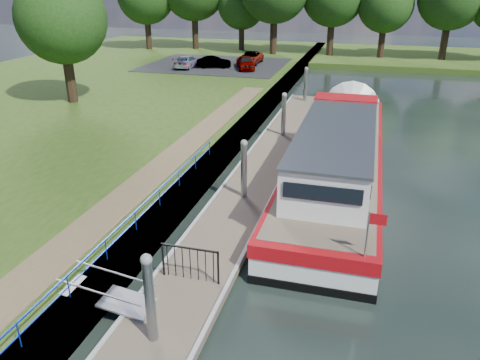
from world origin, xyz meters
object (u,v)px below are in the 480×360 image
(car_a, at_px, (246,63))
(car_c, at_px, (187,62))
(pontoon, at_px, (267,164))
(car_b, at_px, (214,62))
(barge, at_px, (339,151))
(car_d, at_px, (250,58))

(car_a, xyz_separation_m, car_c, (-5.89, -0.67, -0.05))
(pontoon, xyz_separation_m, car_b, (-10.55, 23.03, 1.21))
(barge, xyz_separation_m, car_b, (-14.14, 22.61, 0.31))
(pontoon, relative_size, barge, 1.42)
(pontoon, height_order, car_d, car_d)
(pontoon, distance_m, car_b, 25.36)
(barge, bearing_deg, car_b, 122.02)
(barge, bearing_deg, car_d, 113.53)
(barge, distance_m, car_d, 28.11)
(pontoon, distance_m, car_c, 25.94)
(barge, height_order, car_c, barge)
(car_a, xyz_separation_m, car_b, (-3.30, 0.02, -0.09))
(car_d, bearing_deg, barge, -66.70)
(barge, bearing_deg, car_c, 127.34)
(barge, relative_size, car_c, 5.15)
(barge, xyz_separation_m, car_a, (-10.84, 22.59, 0.40))
(car_b, distance_m, car_d, 4.30)
(barge, bearing_deg, car_a, 115.63)
(car_b, bearing_deg, barge, -164.04)
(car_c, height_order, car_d, car_d)
(car_b, relative_size, car_d, 0.76)
(barge, height_order, car_b, barge)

